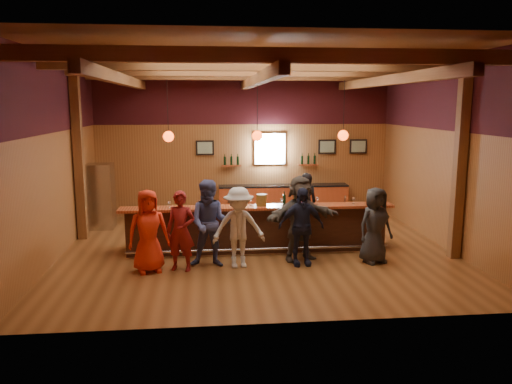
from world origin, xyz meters
The scene contains 27 objects.
room centered at (0.00, 0.06, 3.21)m, with size 9.04×9.00×4.52m.
bar_counter centered at (0.02, 0.15, 0.52)m, with size 6.30×1.07×1.11m.
back_bar_cabinet centered at (1.20, 3.72, 0.48)m, with size 4.00×0.52×0.95m.
window centered at (0.80, 3.95, 2.05)m, with size 0.95×0.09×0.95m.
framed_pictures centered at (1.67, 3.94, 2.10)m, with size 5.35×0.05×0.45m.
wine_shelves centered at (0.80, 3.88, 1.62)m, with size 3.00×0.18×0.30m.
pendant_lights centered at (0.00, 0.00, 2.71)m, with size 4.24×0.24×1.37m.
stainless_fridge centered at (-4.10, 2.60, 0.90)m, with size 0.70×0.70×1.80m, color silver.
customer_orange centered at (-2.37, -1.27, 0.86)m, with size 0.84×0.55×1.71m, color red.
customer_redvest centered at (-1.71, -1.25, 0.84)m, with size 0.61×0.40×1.67m, color maroon.
customer_denim centered at (-1.10, -1.04, 0.93)m, with size 0.91×0.71×1.86m, color #45508A.
customer_white centered at (-0.51, -1.17, 0.86)m, with size 1.11×0.64×1.72m, color beige.
customer_navy centered at (0.82, -1.15, 0.84)m, with size 0.99×0.41×1.69m, color #1B1F36.
customer_brown centered at (0.87, -0.79, 0.94)m, with size 1.75×0.56×1.88m, color #4C453D.
customer_dark centered at (2.44, -1.15, 0.83)m, with size 0.81×0.53×1.66m, color #272829.
bartender centered at (1.42, 1.36, 0.83)m, with size 0.60×0.40×1.65m, color black.
ice_bucket centered at (0.08, -0.15, 1.24)m, with size 0.24×0.24×0.27m, color olive.
bottle_a centered at (0.61, -0.13, 1.24)m, with size 0.07×0.07×0.32m.
bottle_b centered at (0.87, -0.13, 1.25)m, with size 0.08×0.08×0.35m.
glass_a centered at (-2.54, -0.14, 1.23)m, with size 0.07×0.07×0.17m.
glass_b centered at (-2.01, -0.23, 1.23)m, with size 0.07×0.07×0.16m.
glass_c centered at (-1.35, -0.17, 1.23)m, with size 0.07×0.07×0.16m.
glass_d centered at (-1.15, -0.28, 1.25)m, with size 0.09×0.09×0.20m.
glass_e centered at (-0.15, -0.10, 1.22)m, with size 0.07×0.07×0.16m.
glass_f centered at (0.55, -0.16, 1.23)m, with size 0.07×0.07×0.16m.
glass_g centered at (1.39, -0.13, 1.24)m, with size 0.08×0.08×0.18m.
glass_h centered at (2.25, -0.17, 1.22)m, with size 0.07×0.07×0.16m.
Camera 1 is at (-1.17, -11.33, 3.42)m, focal length 35.00 mm.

